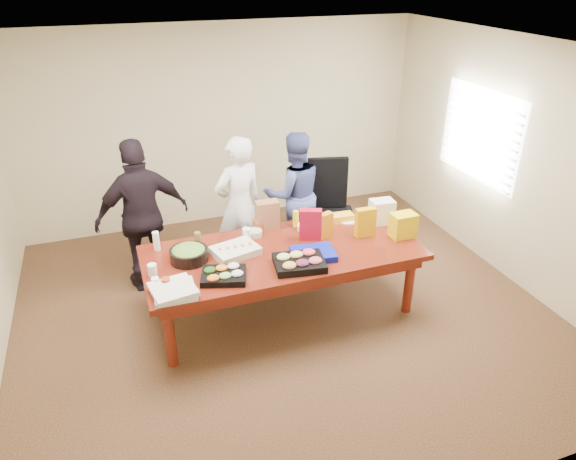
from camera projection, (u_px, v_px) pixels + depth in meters
name	position (u px, v px, depth m)	size (l,w,h in m)	color
floor	(283.00, 311.00, 5.67)	(5.50, 5.00, 0.02)	#47301E
ceiling	(282.00, 49.00, 4.42)	(5.50, 5.00, 0.02)	white
wall_back	(222.00, 126.00, 7.13)	(5.50, 0.04, 2.70)	beige
wall_front	(428.00, 365.00, 2.96)	(5.50, 0.04, 2.70)	beige
wall_right	(514.00, 163.00, 5.87)	(0.04, 5.00, 2.70)	beige
window_panel	(479.00, 135.00, 6.29)	(0.03, 1.40, 1.10)	white
window_blinds	(477.00, 135.00, 6.28)	(0.04, 1.36, 1.00)	beige
conference_table	(283.00, 281.00, 5.50)	(2.80, 1.20, 0.75)	#4C1C0F
office_chair	(334.00, 214.00, 6.44)	(0.60, 0.60, 1.18)	black
person_center	(239.00, 206.00, 6.07)	(0.61, 0.40, 1.67)	white
person_right	(294.00, 194.00, 6.48)	(0.77, 0.60, 1.59)	#475496
person_left	(143.00, 216.00, 5.73)	(1.03, 0.43, 1.76)	black
veggie_tray	(224.00, 276.00, 4.84)	(0.41, 0.32, 0.06)	black
fruit_tray	(299.00, 263.00, 5.03)	(0.48, 0.37, 0.07)	black
sheet_cake	(235.00, 251.00, 5.24)	(0.44, 0.33, 0.08)	beige
salad_bowl	(189.00, 255.00, 5.12)	(0.37, 0.37, 0.12)	black
chip_bag_blue	(313.00, 254.00, 5.20)	(0.43, 0.32, 0.06)	#0C17A6
chip_bag_red	(310.00, 224.00, 5.46)	(0.23, 0.10, 0.34)	#AC0D27
chip_bag_yellow	(365.00, 222.00, 5.53)	(0.21, 0.09, 0.32)	#DCA908
chip_bag_orange	(325.00, 225.00, 5.51)	(0.18, 0.08, 0.27)	orange
mayo_jar	(247.00, 234.00, 5.49)	(0.09, 0.09, 0.14)	white
mustard_bottle	(296.00, 219.00, 5.76)	(0.06, 0.06, 0.18)	yellow
dressing_bottle	(198.00, 241.00, 5.28)	(0.06, 0.06, 0.20)	brown
ranch_bottle	(156.00, 241.00, 5.28)	(0.07, 0.07, 0.20)	white
banana_bunch	(342.00, 218.00, 5.90)	(0.25, 0.15, 0.08)	yellow
bread_loaf	(267.00, 224.00, 5.73)	(0.29, 0.12, 0.11)	brown
kraft_bag	(267.00, 215.00, 5.68)	(0.25, 0.14, 0.32)	#90603F
red_cup	(166.00, 284.00, 4.68)	(0.08, 0.08, 0.11)	#AB3519
clear_cup_a	(155.00, 283.00, 4.70)	(0.07, 0.07, 0.10)	white
clear_cup_b	(152.00, 270.00, 4.87)	(0.09, 0.09, 0.12)	white
pizza_box_lower	(174.00, 292.00, 4.63)	(0.37, 0.37, 0.04)	silver
pizza_box_upper	(173.00, 289.00, 4.58)	(0.37, 0.37, 0.04)	silver
plate_a	(366.00, 219.00, 5.94)	(0.26, 0.26, 0.01)	white
plate_b	(347.00, 220.00, 5.92)	(0.25, 0.25, 0.02)	white
dip_bowl_a	(305.00, 227.00, 5.70)	(0.17, 0.17, 0.07)	beige
dip_bowl_b	(254.00, 233.00, 5.58)	(0.16, 0.16, 0.07)	beige
grocery_bag_white	(382.00, 212.00, 5.81)	(0.25, 0.18, 0.27)	white
grocery_bag_yellow	(403.00, 225.00, 5.53)	(0.26, 0.18, 0.26)	yellow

